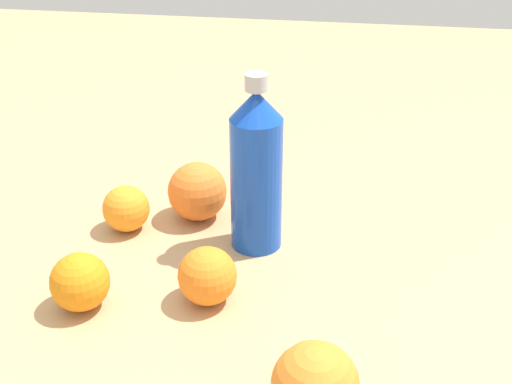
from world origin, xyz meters
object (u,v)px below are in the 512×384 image
at_px(orange_1, 80,282).
at_px(water_bottle, 256,171).
at_px(orange_2, 197,191).
at_px(orange_4, 204,276).
at_px(orange_0, 126,209).

bearing_deg(orange_1, water_bottle, -137.66).
xyz_separation_m(orange_2, orange_4, (-0.05, 0.19, -0.01)).
relative_size(water_bottle, orange_4, 3.42).
height_order(orange_0, orange_4, orange_4).
bearing_deg(orange_4, water_bottle, -107.69).
bearing_deg(water_bottle, orange_0, -134.46).
xyz_separation_m(water_bottle, orange_1, (0.18, 0.16, -0.08)).
bearing_deg(orange_4, orange_1, 14.02).
xyz_separation_m(orange_0, orange_1, (-0.00, 0.17, 0.00)).
relative_size(orange_0, orange_2, 0.77).
xyz_separation_m(water_bottle, orange_2, (0.09, -0.06, -0.07)).
distance_m(orange_2, orange_4, 0.19).
bearing_deg(orange_0, orange_4, 135.71).
height_order(orange_0, orange_2, orange_2).
height_order(water_bottle, orange_1, water_bottle).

